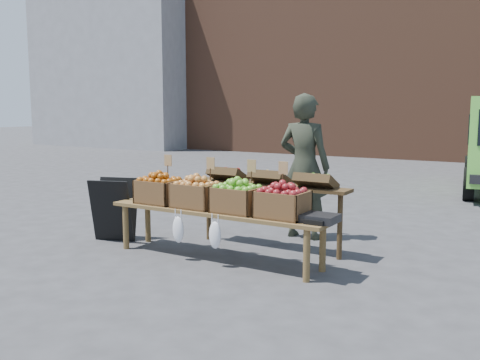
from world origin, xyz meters
The scene contains 12 objects.
ground centered at (0.00, 0.00, 0.00)m, with size 80.00×80.00×0.00m, color #3E3E40.
brick_building centered at (0.00, 15.00, 5.00)m, with size 24.00×4.00×10.00m, color brown.
grey_building centered at (-14.00, 13.00, 3.50)m, with size 8.00×3.00×7.00m, color gray.
vendor centered at (0.72, 1.45, 0.95)m, with size 0.69×0.45×1.89m, color #292D21.
chalkboard_sign centered at (-1.29, 0.02, 0.41)m, with size 0.54×0.30×0.82m, color black, non-canonical shape.
back_table centered at (0.61, 0.71, 0.52)m, with size 2.10×0.44×1.04m, color #3F2D17, non-canonical shape.
display_bench centered at (0.33, -0.01, 0.28)m, with size 2.70×0.56×0.57m, color brown, non-canonical shape.
crate_golden_apples centered at (-0.50, -0.01, 0.71)m, with size 0.50×0.40×0.28m, color #A8450E, non-canonical shape.
crate_russet_pears centered at (0.05, -0.01, 0.71)m, with size 0.50×0.40×0.28m, color olive, non-canonical shape.
crate_red_apples centered at (0.60, -0.01, 0.71)m, with size 0.50×0.40×0.28m, color #49841B, non-canonical shape.
crate_green_apples centered at (1.15, -0.01, 0.71)m, with size 0.50×0.40×0.28m, color maroon, non-canonical shape.
weighing_scale centered at (1.58, -0.01, 0.61)m, with size 0.34×0.30×0.08m, color black.
Camera 1 is at (3.64, -4.88, 1.70)m, focal length 40.00 mm.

